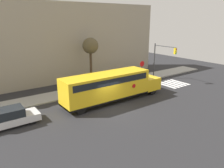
{
  "coord_description": "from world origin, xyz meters",
  "views": [
    {
      "loc": [
        -11.6,
        -16.0,
        8.42
      ],
      "look_at": [
        1.65,
        2.18,
        1.7
      ],
      "focal_mm": 35.0,
      "sensor_mm": 36.0,
      "label": 1
    }
  ],
  "objects_px": {
    "traffic_light": "(161,56)",
    "tree_near_sidewalk": "(90,47)",
    "stop_sign": "(142,68)",
    "parked_car": "(10,117)",
    "school_bus": "(110,85)"
  },
  "relations": [
    {
      "from": "stop_sign",
      "to": "tree_near_sidewalk",
      "type": "xyz_separation_m",
      "value": [
        -6.11,
        3.41,
        2.99
      ]
    },
    {
      "from": "parked_car",
      "to": "stop_sign",
      "type": "height_order",
      "value": "stop_sign"
    },
    {
      "from": "tree_near_sidewalk",
      "to": "school_bus",
      "type": "bearing_deg",
      "value": -104.99
    },
    {
      "from": "stop_sign",
      "to": "traffic_light",
      "type": "relative_size",
      "value": 0.56
    },
    {
      "from": "parked_car",
      "to": "tree_near_sidewalk",
      "type": "relative_size",
      "value": 0.7
    },
    {
      "from": "parked_car",
      "to": "tree_near_sidewalk",
      "type": "height_order",
      "value": "tree_near_sidewalk"
    },
    {
      "from": "school_bus",
      "to": "traffic_light",
      "type": "relative_size",
      "value": 2.29
    },
    {
      "from": "parked_car",
      "to": "traffic_light",
      "type": "height_order",
      "value": "traffic_light"
    },
    {
      "from": "stop_sign",
      "to": "traffic_light",
      "type": "height_order",
      "value": "traffic_light"
    },
    {
      "from": "traffic_light",
      "to": "tree_near_sidewalk",
      "type": "xyz_separation_m",
      "value": [
        -8.68,
        4.51,
        1.49
      ]
    },
    {
      "from": "parked_car",
      "to": "tree_near_sidewalk",
      "type": "xyz_separation_m",
      "value": [
        11.71,
        6.8,
        4.2
      ]
    },
    {
      "from": "parked_car",
      "to": "stop_sign",
      "type": "relative_size",
      "value": 1.48
    },
    {
      "from": "parked_car",
      "to": "traffic_light",
      "type": "relative_size",
      "value": 0.84
    },
    {
      "from": "school_bus",
      "to": "traffic_light",
      "type": "height_order",
      "value": "traffic_light"
    },
    {
      "from": "stop_sign",
      "to": "tree_near_sidewalk",
      "type": "relative_size",
      "value": 0.47
    }
  ]
}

